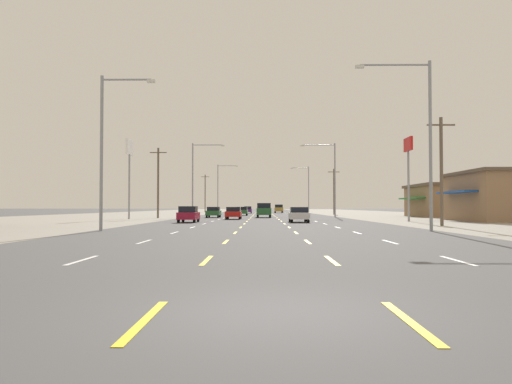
% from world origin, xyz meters
% --- Properties ---
extents(ground_plane, '(572.00, 572.00, 0.00)m').
position_xyz_m(ground_plane, '(0.00, 66.00, 0.00)').
color(ground_plane, '#4C4C4F').
extents(lot_apron_left, '(28.00, 440.00, 0.01)m').
position_xyz_m(lot_apron_left, '(-24.75, 66.00, 0.00)').
color(lot_apron_left, gray).
rests_on(lot_apron_left, ground).
extents(lot_apron_right, '(28.00, 440.00, 0.01)m').
position_xyz_m(lot_apron_right, '(24.75, 66.00, 0.00)').
color(lot_apron_right, gray).
rests_on(lot_apron_right, ground).
extents(lane_markings, '(10.64, 227.60, 0.01)m').
position_xyz_m(lane_markings, '(0.00, 104.50, 0.01)').
color(lane_markings, white).
rests_on(lane_markings, ground).
extents(signal_span_wire, '(26.92, 0.52, 9.79)m').
position_xyz_m(signal_span_wire, '(-0.06, 6.47, 5.60)').
color(signal_span_wire, brown).
rests_on(signal_span_wire, ground).
extents(hatchback_far_left_nearest, '(1.72, 3.90, 1.54)m').
position_xyz_m(hatchback_far_left_nearest, '(-7.23, 41.10, 0.78)').
color(hatchback_far_left_nearest, maroon).
rests_on(hatchback_far_left_nearest, ground).
extents(sedan_inner_right_near, '(1.80, 4.50, 1.46)m').
position_xyz_m(sedan_inner_right_near, '(3.33, 41.83, 0.76)').
color(sedan_inner_right_near, silver).
rests_on(sedan_inner_right_near, ground).
extents(sedan_inner_left_mid, '(1.80, 4.50, 1.46)m').
position_xyz_m(sedan_inner_left_mid, '(-3.60, 53.09, 0.76)').
color(sedan_inner_left_mid, red).
rests_on(sedan_inner_left_mid, ground).
extents(sedan_far_left_midfar, '(1.80, 4.50, 1.46)m').
position_xyz_m(sedan_far_left_midfar, '(-6.90, 62.51, 0.76)').
color(sedan_far_left_midfar, '#235B2D').
rests_on(sedan_far_left_midfar, ground).
extents(suv_center_turn_far, '(1.98, 4.90, 1.98)m').
position_xyz_m(suv_center_turn_far, '(0.03, 62.81, 1.03)').
color(suv_center_turn_far, '#235B2D').
rests_on(suv_center_turn_far, ground).
extents(sedan_inner_left_farther, '(1.80, 4.50, 1.46)m').
position_xyz_m(sedan_inner_left_farther, '(-3.56, 77.82, 0.76)').
color(sedan_inner_left_farther, '#235B2D').
rests_on(sedan_inner_left_farther, ground).
extents(hatchback_inner_left_farthest, '(1.72, 3.90, 1.54)m').
position_xyz_m(hatchback_inner_left_farthest, '(-3.39, 105.06, 0.78)').
color(hatchback_inner_left_farthest, '#4C196B').
rests_on(hatchback_inner_left_farthest, ground).
extents(suv_inner_right_distant_a, '(1.98, 4.90, 1.98)m').
position_xyz_m(suv_inner_right_distant_a, '(3.71, 113.93, 1.03)').
color(suv_inner_right_distant_a, '#B28C33').
rests_on(suv_inner_right_distant_a, ground).
extents(storefront_right_row_1, '(11.84, 11.84, 5.17)m').
position_xyz_m(storefront_right_row_1, '(25.60, 45.55, 2.60)').
color(storefront_right_row_1, '#8C6B4C').
rests_on(storefront_right_row_1, ground).
extents(storefront_right_row_2, '(14.76, 13.44, 4.81)m').
position_xyz_m(storefront_right_row_2, '(29.16, 68.39, 2.43)').
color(storefront_right_row_2, '#8C6B4C').
rests_on(storefront_right_row_2, ground).
extents(pole_sign_left_row_1, '(0.24, 2.63, 9.65)m').
position_xyz_m(pole_sign_left_row_1, '(-16.39, 54.27, 7.54)').
color(pole_sign_left_row_1, gray).
rests_on(pole_sign_left_row_1, ground).
extents(pole_sign_right_row_1, '(0.24, 2.53, 8.53)m').
position_xyz_m(pole_sign_right_row_1, '(14.65, 44.42, 6.59)').
color(pole_sign_right_row_1, gray).
rests_on(pole_sign_right_row_1, ground).
extents(streetlight_left_row_0, '(3.43, 0.26, 9.65)m').
position_xyz_m(streetlight_left_row_0, '(-9.84, 23.98, 5.51)').
color(streetlight_left_row_0, gray).
rests_on(streetlight_left_row_0, ground).
extents(streetlight_right_row_0, '(4.67, 0.26, 10.51)m').
position_xyz_m(streetlight_right_row_0, '(9.68, 23.98, 6.11)').
color(streetlight_right_row_0, gray).
rests_on(streetlight_right_row_0, ground).
extents(streetlight_left_row_1, '(4.66, 0.26, 10.57)m').
position_xyz_m(streetlight_left_row_1, '(-9.68, 65.08, 6.13)').
color(streetlight_left_row_1, gray).
rests_on(streetlight_left_row_1, ground).
extents(streetlight_right_row_1, '(5.02, 0.26, 10.55)m').
position_xyz_m(streetlight_right_row_1, '(9.62, 65.08, 6.16)').
color(streetlight_right_row_1, gray).
rests_on(streetlight_right_row_1, ground).
extents(streetlight_left_row_2, '(4.58, 0.26, 10.89)m').
position_xyz_m(streetlight_left_row_2, '(-9.71, 106.18, 6.29)').
color(streetlight_left_row_2, gray).
rests_on(streetlight_left_row_2, ground).
extents(streetlight_right_row_2, '(4.15, 0.26, 10.41)m').
position_xyz_m(streetlight_right_row_2, '(9.75, 106.18, 5.99)').
color(streetlight_right_row_2, gray).
rests_on(streetlight_right_row_2, ground).
extents(utility_pole_right_row_0, '(2.20, 0.26, 8.55)m').
position_xyz_m(utility_pole_right_row_0, '(13.91, 32.82, 4.47)').
color(utility_pole_right_row_0, brown).
rests_on(utility_pole_right_row_0, ground).
extents(utility_pole_left_row_1, '(2.20, 0.26, 9.16)m').
position_xyz_m(utility_pole_left_row_1, '(-13.79, 58.77, 4.78)').
color(utility_pole_left_row_1, brown).
rests_on(utility_pole_left_row_1, ground).
extents(utility_pole_right_row_2, '(2.20, 0.26, 8.68)m').
position_xyz_m(utility_pole_right_row_2, '(13.41, 89.33, 4.53)').
color(utility_pole_right_row_2, brown).
rests_on(utility_pole_right_row_2, ground).
extents(utility_pole_left_row_3, '(2.20, 0.26, 10.09)m').
position_xyz_m(utility_pole_left_row_3, '(-15.55, 128.78, 5.24)').
color(utility_pole_left_row_3, brown).
rests_on(utility_pole_left_row_3, ground).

